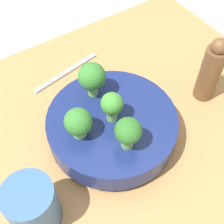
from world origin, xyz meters
TOP-DOWN VIEW (x-y plane):
  - ground_plane at (0.00, 0.00)m, footprint 6.00×6.00m
  - table at (0.00, 0.00)m, footprint 0.95×0.66m
  - bowl at (-0.02, 0.03)m, footprint 0.27×0.27m
  - broccoli_floret_center at (-0.02, 0.03)m, footprint 0.04×0.04m
  - broccoli_floret_front at (-0.03, -0.04)m, footprint 0.06×0.06m
  - broccoli_floret_right at (0.05, 0.03)m, footprint 0.05×0.05m
  - broccoli_floret_back at (-0.01, 0.10)m, footprint 0.05×0.05m
  - cup at (0.19, 0.10)m, footprint 0.09×0.09m
  - pepper_mill at (-0.27, 0.05)m, footprint 0.05×0.05m
  - fork at (-0.03, -0.19)m, footprint 0.19×0.04m

SIDE VIEW (x-z plane):
  - ground_plane at x=0.00m, z-range 0.00..0.00m
  - table at x=0.00m, z-range 0.00..0.03m
  - fork at x=-0.03m, z-range 0.03..0.04m
  - bowl at x=-0.02m, z-range 0.04..0.10m
  - cup at x=0.19m, z-range 0.03..0.14m
  - pepper_mill at x=-0.27m, z-range 0.03..0.20m
  - broccoli_floret_right at x=0.05m, z-range 0.10..0.17m
  - broccoli_floret_center at x=-0.02m, z-range 0.11..0.17m
  - broccoli_floret_back at x=-0.01m, z-range 0.11..0.18m
  - broccoli_floret_front at x=-0.03m, z-range 0.11..0.19m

